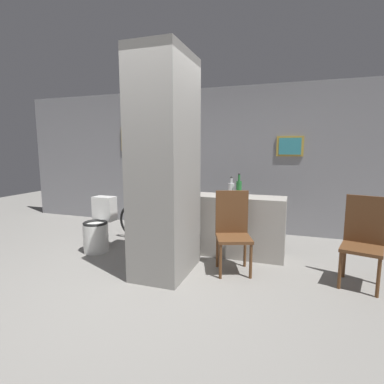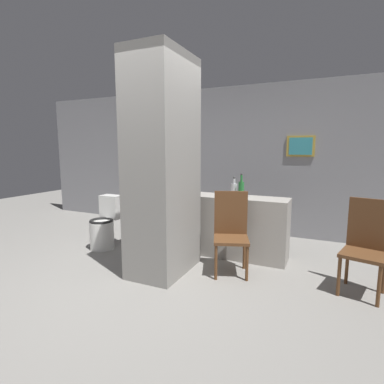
{
  "view_description": "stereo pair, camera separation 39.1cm",
  "coord_description": "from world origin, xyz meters",
  "px_view_note": "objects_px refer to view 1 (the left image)",
  "views": [
    {
      "loc": [
        1.59,
        -2.8,
        1.52
      ],
      "look_at": [
        0.34,
        0.86,
        0.95
      ],
      "focal_mm": 28.0,
      "sensor_mm": 36.0,
      "label": 1
    },
    {
      "loc": [
        1.96,
        -2.66,
        1.52
      ],
      "look_at": [
        0.34,
        0.86,
        0.95
      ],
      "focal_mm": 28.0,
      "sensor_mm": 36.0,
      "label": 2
    }
  ],
  "objects_px": {
    "chair_by_doorway": "(363,238)",
    "bottle_tall": "(239,188)",
    "bicycle": "(162,222)",
    "chair_near_pillar": "(233,229)",
    "toilet": "(98,228)"
  },
  "relations": [
    {
      "from": "bicycle",
      "to": "bottle_tall",
      "type": "bearing_deg",
      "value": -9.89
    },
    {
      "from": "chair_near_pillar",
      "to": "bottle_tall",
      "type": "bearing_deg",
      "value": 73.18
    },
    {
      "from": "bicycle",
      "to": "chair_by_doorway",
      "type": "bearing_deg",
      "value": -13.92
    },
    {
      "from": "bottle_tall",
      "to": "toilet",
      "type": "bearing_deg",
      "value": -166.82
    },
    {
      "from": "chair_by_doorway",
      "to": "bicycle",
      "type": "relative_size",
      "value": 0.63
    },
    {
      "from": "toilet",
      "to": "chair_by_doorway",
      "type": "relative_size",
      "value": 0.79
    },
    {
      "from": "toilet",
      "to": "bottle_tall",
      "type": "relative_size",
      "value": 2.4
    },
    {
      "from": "chair_by_doorway",
      "to": "bicycle",
      "type": "bearing_deg",
      "value": -179.5
    },
    {
      "from": "bottle_tall",
      "to": "chair_by_doorway",
      "type": "bearing_deg",
      "value": -17.3
    },
    {
      "from": "toilet",
      "to": "bicycle",
      "type": "relative_size",
      "value": 0.5
    },
    {
      "from": "toilet",
      "to": "bicycle",
      "type": "bearing_deg",
      "value": 43.5
    },
    {
      "from": "bicycle",
      "to": "chair_near_pillar",
      "type": "bearing_deg",
      "value": -30.16
    },
    {
      "from": "chair_by_doorway",
      "to": "bottle_tall",
      "type": "xyz_separation_m",
      "value": [
        -1.47,
        0.46,
        0.44
      ]
    },
    {
      "from": "chair_near_pillar",
      "to": "chair_by_doorway",
      "type": "bearing_deg",
      "value": -16.94
    },
    {
      "from": "chair_by_doorway",
      "to": "bottle_tall",
      "type": "relative_size",
      "value": 3.02
    }
  ]
}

